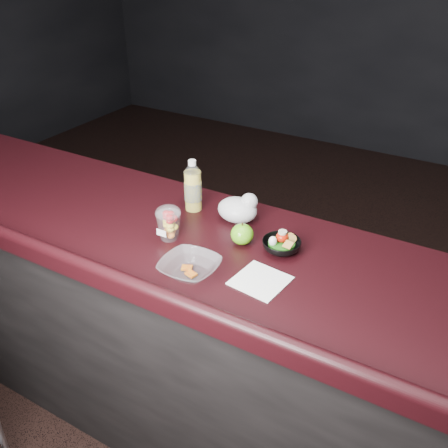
{
  "coord_description": "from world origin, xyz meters",
  "views": [
    {
      "loc": [
        0.82,
        -0.98,
        1.99
      ],
      "look_at": [
        0.06,
        0.32,
        1.1
      ],
      "focal_mm": 40.0,
      "sensor_mm": 36.0,
      "label": 1
    }
  ],
  "objects_px": {
    "fruit_cup": "(169,222)",
    "snack_bowl": "(281,245)",
    "green_apple": "(242,234)",
    "lemonade_bottle": "(193,189)",
    "takeout_bowl": "(190,267)"
  },
  "relations": [
    {
      "from": "snack_bowl",
      "to": "takeout_bowl",
      "type": "xyz_separation_m",
      "value": [
        -0.2,
        -0.27,
        -0.0
      ]
    },
    {
      "from": "lemonade_bottle",
      "to": "snack_bowl",
      "type": "bearing_deg",
      "value": -13.21
    },
    {
      "from": "takeout_bowl",
      "to": "lemonade_bottle",
      "type": "bearing_deg",
      "value": 121.63
    },
    {
      "from": "fruit_cup",
      "to": "snack_bowl",
      "type": "distance_m",
      "value": 0.41
    },
    {
      "from": "snack_bowl",
      "to": "takeout_bowl",
      "type": "height_order",
      "value": "snack_bowl"
    },
    {
      "from": "snack_bowl",
      "to": "takeout_bowl",
      "type": "relative_size",
      "value": 0.91
    },
    {
      "from": "lemonade_bottle",
      "to": "green_apple",
      "type": "distance_m",
      "value": 0.32
    },
    {
      "from": "lemonade_bottle",
      "to": "snack_bowl",
      "type": "distance_m",
      "value": 0.45
    },
    {
      "from": "fruit_cup",
      "to": "green_apple",
      "type": "relative_size",
      "value": 1.54
    },
    {
      "from": "fruit_cup",
      "to": "snack_bowl",
      "type": "xyz_separation_m",
      "value": [
        0.39,
        0.13,
        -0.04
      ]
    },
    {
      "from": "lemonade_bottle",
      "to": "green_apple",
      "type": "xyz_separation_m",
      "value": [
        0.29,
        -0.13,
        -0.05
      ]
    },
    {
      "from": "takeout_bowl",
      "to": "green_apple",
      "type": "bearing_deg",
      "value": 76.19
    },
    {
      "from": "fruit_cup",
      "to": "snack_bowl",
      "type": "bearing_deg",
      "value": 18.31
    },
    {
      "from": "lemonade_bottle",
      "to": "snack_bowl",
      "type": "xyz_separation_m",
      "value": [
        0.43,
        -0.1,
        -0.06
      ]
    },
    {
      "from": "snack_bowl",
      "to": "lemonade_bottle",
      "type": "bearing_deg",
      "value": 166.79
    }
  ]
}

